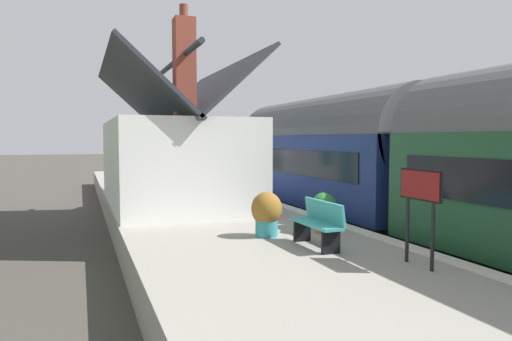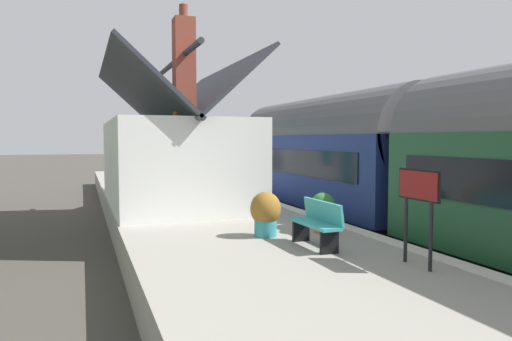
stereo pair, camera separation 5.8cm
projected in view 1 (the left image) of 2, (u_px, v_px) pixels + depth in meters
ground_plane at (288, 219)px, 17.05m from camera, size 160.00×160.00×0.00m
platform at (190, 213)px, 15.76m from camera, size 32.00×5.20×0.83m
platform_edge_coping at (257, 197)px, 16.58m from camera, size 32.00×0.36×0.02m
rail_near at (327, 214)px, 17.61m from camera, size 52.00×0.08×0.14m
rail_far at (292, 216)px, 17.11m from camera, size 52.00×0.08×0.14m
train at (413, 165)px, 11.91m from camera, size 19.07×2.73×4.32m
station_building at (172, 157)px, 15.07m from camera, size 8.15×4.09×5.73m
bench_mid_platform at (168, 169)px, 24.58m from camera, size 1.42×0.50×0.88m
bench_platform_end at (319, 222)px, 8.91m from camera, size 1.41×0.46×0.88m
planter_by_door at (267, 213)px, 9.87m from camera, size 0.65×0.65×0.95m
planter_edge_far at (221, 183)px, 19.07m from camera, size 0.85×0.32×0.56m
planter_edge_near at (147, 169)px, 25.83m from camera, size 0.46×0.46×0.72m
planter_bench_left at (324, 211)px, 10.30m from camera, size 0.55×0.55×0.88m
station_sign_board at (420, 193)px, 7.51m from camera, size 0.96×0.06×1.57m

